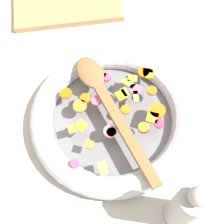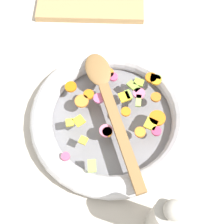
# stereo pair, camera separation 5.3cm
# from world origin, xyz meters

# --- Properties ---
(ground_plane) EXTENTS (4.00, 4.00, 0.00)m
(ground_plane) POSITION_xyz_m (0.00, 0.00, 0.00)
(ground_plane) COLOR beige
(skillet) EXTENTS (0.37, 0.37, 0.05)m
(skillet) POSITION_xyz_m (0.00, 0.00, 0.02)
(skillet) COLOR slate
(skillet) RESTS_ON ground_plane
(chopped_vegetables) EXTENTS (0.23, 0.25, 0.01)m
(chopped_vegetables) POSITION_xyz_m (0.02, 0.02, 0.05)
(chopped_vegetables) COLOR orange
(chopped_vegetables) RESTS_ON skillet
(wooden_spoon) EXTENTS (0.15, 0.33, 0.01)m
(wooden_spoon) POSITION_xyz_m (-0.01, 0.02, 0.06)
(wooden_spoon) COLOR olive
(wooden_spoon) RESTS_ON chopped_vegetables
(pepper_mill) EXTENTS (0.05, 0.05, 0.20)m
(pepper_mill) POSITION_xyz_m (0.10, -0.22, 0.09)
(pepper_mill) COLOR #B2ADA3
(pepper_mill) RESTS_ON ground_plane
(cutting_board) EXTENTS (0.30, 0.15, 0.02)m
(cutting_board) POSITION_xyz_m (-0.07, 0.37, 0.01)
(cutting_board) COLOR tan
(cutting_board) RESTS_ON ground_plane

